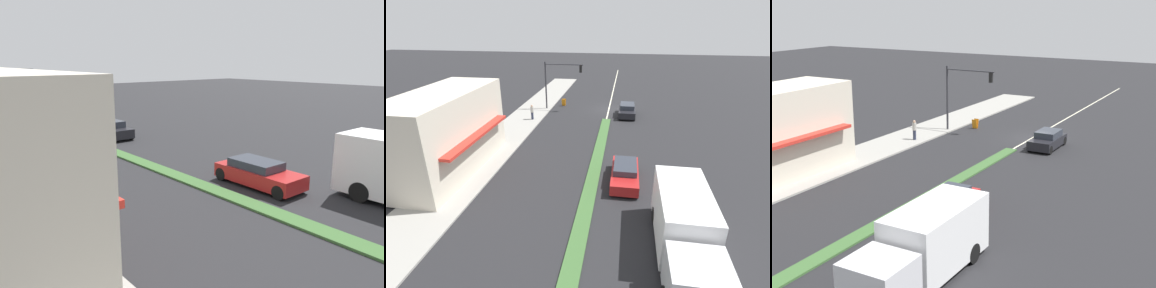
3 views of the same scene
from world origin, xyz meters
The scene contains 11 objects.
ground_plane centered at (0.00, 18.00, 0.00)m, with size 160.00×160.00×0.00m, color #232326.
sidewalk_right centered at (9.00, 18.50, 0.06)m, with size 4.00×73.00×0.12m, color #9E9B93.
median_strip centered at (0.00, 27.00, 0.05)m, with size 0.90×46.00×0.10m, color #3D6633.
lane_marking_center centered at (0.00, 0.00, 0.00)m, with size 0.16×60.00×0.01m, color beige.
building_corner_store centered at (10.45, 17.51, 2.97)m, with size 4.89×10.46×5.70m.
traffic_signal_main centered at (6.12, 0.97, 3.90)m, with size 4.59×0.34×5.60m.
pedestrian centered at (8.00, 5.45, 0.97)m, with size 0.34×0.34×1.62m.
warning_aframe_sign centered at (5.81, -0.93, 0.43)m, with size 0.45×0.53×0.84m.
delivery_truck centered at (-5.00, 23.66, 1.47)m, with size 2.44×7.50×2.87m.
hatchback_red centered at (-2.20, 17.25, 0.63)m, with size 1.82×4.49×1.27m.
sedan_dark centered at (-2.20, 2.16, 0.66)m, with size 1.84×4.00×1.36m.
Camera 3 is at (-16.15, 40.20, 11.10)m, focal length 50.00 mm.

